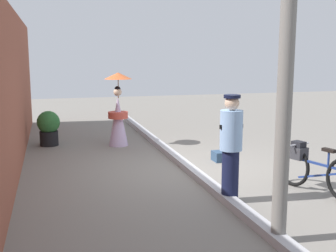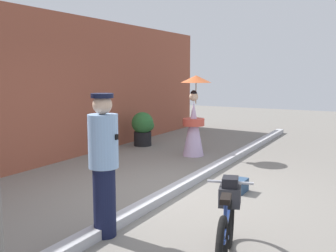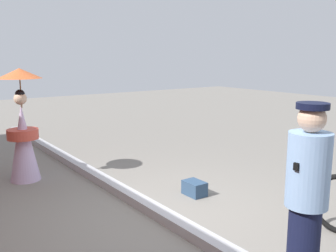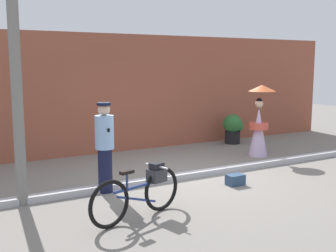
# 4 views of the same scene
# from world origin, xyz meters

# --- Properties ---
(ground_plane) EXTENTS (30.00, 30.00, 0.00)m
(ground_plane) POSITION_xyz_m (0.00, 0.00, 0.00)
(ground_plane) COLOR gray
(building_wall) EXTENTS (14.00, 0.40, 3.11)m
(building_wall) POSITION_xyz_m (0.00, 3.35, 1.56)
(building_wall) COLOR brown
(building_wall) RESTS_ON ground_plane
(sidewalk_curb) EXTENTS (14.00, 0.20, 0.12)m
(sidewalk_curb) POSITION_xyz_m (0.00, 0.00, 0.06)
(sidewalk_curb) COLOR #B2B2B7
(sidewalk_curb) RESTS_ON ground_plane
(bicycle_near_officer) EXTENTS (1.70, 0.62, 0.80)m
(bicycle_near_officer) POSITION_xyz_m (-1.87, -1.54, 0.42)
(bicycle_near_officer) COLOR black
(bicycle_near_officer) RESTS_ON ground_plane
(person_officer) EXTENTS (0.34, 0.38, 1.65)m
(person_officer) POSITION_xyz_m (-1.89, -0.06, 0.88)
(person_officer) COLOR #141938
(person_officer) RESTS_ON ground_plane
(person_with_parasol) EXTENTS (0.69, 0.69, 1.81)m
(person_with_parasol) POSITION_xyz_m (2.63, 0.94, 0.86)
(person_with_parasol) COLOR silver
(person_with_parasol) RESTS_ON ground_plane
(potted_plant_by_door) EXTENTS (0.58, 0.56, 0.87)m
(potted_plant_by_door) POSITION_xyz_m (3.11, 2.60, 0.47)
(potted_plant_by_door) COLOR black
(potted_plant_by_door) RESTS_ON ground_plane
(backpack_on_pavement) EXTENTS (0.34, 0.23, 0.21)m
(backpack_on_pavement) POSITION_xyz_m (0.48, -0.87, 0.11)
(backpack_on_pavement) COLOR navy
(backpack_on_pavement) RESTS_ON ground_plane
(utility_pole) EXTENTS (0.18, 0.18, 4.80)m
(utility_pole) POSITION_xyz_m (-3.35, -0.04, 2.40)
(utility_pole) COLOR slate
(utility_pole) RESTS_ON ground_plane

